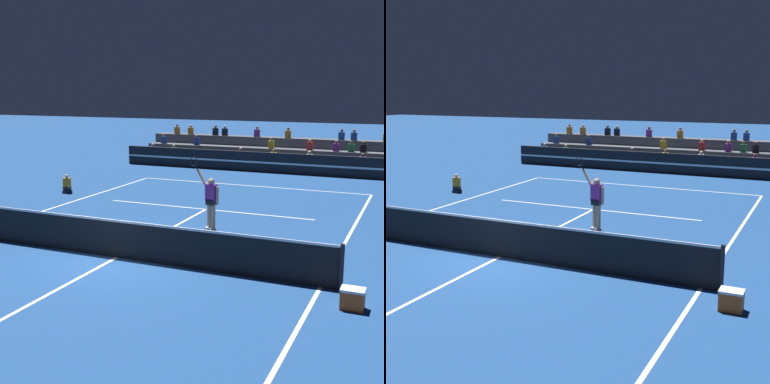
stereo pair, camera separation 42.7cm
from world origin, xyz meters
TOP-DOWN VIEW (x-y plane):
  - ground_plane at (0.00, 0.00)m, footprint 120.00×120.00m
  - court_lines at (0.00, 0.00)m, footprint 11.10×23.90m
  - tennis_net at (0.00, 0.00)m, footprint 12.00×0.10m
  - sponsor_banner_wall at (0.00, 16.17)m, footprint 18.00×0.26m
  - bleacher_stand at (0.01, 18.71)m, footprint 17.28×2.85m
  - ball_kid_courtside at (-6.81, 6.95)m, footprint 0.30×0.36m
  - tennis_player at (1.27, 3.71)m, footprint 1.18×0.48m
  - tennis_ball at (-3.20, 3.38)m, footprint 0.07×0.07m
  - equipment_cooler at (6.33, -0.98)m, footprint 0.50×0.38m

SIDE VIEW (x-z plane):
  - ground_plane at x=0.00m, z-range 0.00..0.00m
  - court_lines at x=0.00m, z-range 0.00..0.01m
  - tennis_ball at x=-3.20m, z-range 0.00..0.07m
  - equipment_cooler at x=6.33m, z-range 0.00..0.45m
  - ball_kid_courtside at x=-6.81m, z-range -0.09..0.75m
  - tennis_net at x=0.00m, z-range -0.01..1.09m
  - sponsor_banner_wall at x=0.00m, z-range 0.00..1.10m
  - bleacher_stand at x=0.01m, z-range -0.48..1.80m
  - tennis_player at x=1.27m, z-range -0.21..2.18m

